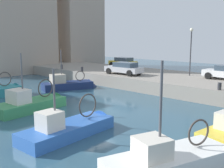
{
  "coord_description": "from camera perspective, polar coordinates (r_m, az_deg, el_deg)",
  "views": [
    {
      "loc": [
        -12.31,
        -13.95,
        4.99
      ],
      "look_at": [
        3.65,
        1.57,
        1.2
      ],
      "focal_mm": 43.06,
      "sensor_mm": 36.0,
      "label": 1
    }
  ],
  "objects": [
    {
      "name": "parked_car_silver",
      "position": [
        28.58,
        2.58,
        3.39
      ],
      "size": [
        1.93,
        4.27,
        1.3
      ],
      "color": "#B7B7BC",
      "rests_on": "quay_wall"
    },
    {
      "name": "parked_car_yellow",
      "position": [
        36.2,
        2.36,
        4.7
      ],
      "size": [
        2.03,
        3.86,
        1.28
      ],
      "color": "gold",
      "rests_on": "quay_wall"
    },
    {
      "name": "mooring_bollard_mid",
      "position": [
        31.19,
        -6.39,
        3.13
      ],
      "size": [
        0.28,
        0.28,
        0.55
      ],
      "primitive_type": "cylinder",
      "color": "#2D2D33",
      "rests_on": "quay_wall"
    },
    {
      "name": "quay_streetlamp",
      "position": [
        28.66,
        16.43,
        8.2
      ],
      "size": [
        0.36,
        0.36,
        4.83
      ],
      "color": "#38383D",
      "rests_on": "quay_wall"
    },
    {
      "name": "fishing_boat_green",
      "position": [
        19.93,
        -16.18,
        -4.85
      ],
      "size": [
        5.99,
        2.5,
        4.92
      ],
      "color": "#388951",
      "rests_on": "ground"
    },
    {
      "name": "waterfront_building_west_mid",
      "position": [
        48.84,
        -8.33,
        17.0
      ],
      "size": [
        7.78,
        8.37,
        22.59
      ],
      "color": "#A39384",
      "rests_on": "ground"
    },
    {
      "name": "fishing_boat_blue",
      "position": [
        14.53,
        -8.17,
        -10.08
      ],
      "size": [
        6.13,
        2.22,
        4.39
      ],
      "color": "#2D60B7",
      "rests_on": "ground"
    },
    {
      "name": "mooring_bollard_north",
      "position": [
        34.36,
        -10.65,
        3.62
      ],
      "size": [
        0.28,
        0.28,
        0.55
      ],
      "primitive_type": "cylinder",
      "color": "#2D2D33",
      "rests_on": "quay_wall"
    },
    {
      "name": "mooring_bollard_south",
      "position": [
        21.5,
        21.86,
        -0.45
      ],
      "size": [
        0.28,
        0.28,
        0.55
      ],
      "primitive_type": "cylinder",
      "color": "#2D2D33",
      "rests_on": "quay_wall"
    },
    {
      "name": "quay_wall",
      "position": [
        27.95,
        13.65,
        0.35
      ],
      "size": [
        9.0,
        56.0,
        1.2
      ],
      "primitive_type": "cube",
      "color": "gray",
      "rests_on": "ground"
    },
    {
      "name": "water_surface",
      "position": [
        19.27,
        -4.25,
        -5.38
      ],
      "size": [
        80.0,
        80.0,
        0.0
      ],
      "primitive_type": "plane",
      "color": "#2D5166",
      "rests_on": "ground"
    },
    {
      "name": "waterfront_building_central",
      "position": [
        42.58,
        -20.4,
        15.66
      ],
      "size": [
        10.61,
        7.67,
        19.7
      ],
      "color": "#A39384",
      "rests_on": "ground"
    },
    {
      "name": "fishing_boat_navy",
      "position": [
        27.22,
        -8.8,
        -0.75
      ],
      "size": [
        5.94,
        3.36,
        4.73
      ],
      "color": "navy",
      "rests_on": "ground"
    }
  ]
}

